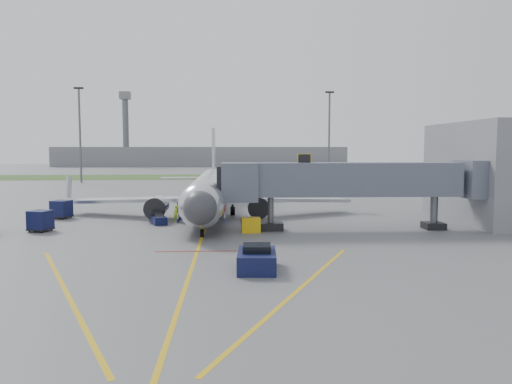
{
  "coord_description": "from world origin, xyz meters",
  "views": [
    {
      "loc": [
        2.48,
        -39.44,
        7.37
      ],
      "look_at": [
        4.83,
        8.18,
        3.2
      ],
      "focal_mm": 35.0,
      "sensor_mm": 36.0,
      "label": 1
    }
  ],
  "objects_px": {
    "airliner": "(209,192)",
    "ramp_worker": "(177,214)",
    "pushback_tug": "(257,259)",
    "belt_loader": "(158,219)"
  },
  "relations": [
    {
      "from": "pushback_tug",
      "to": "belt_loader",
      "type": "height_order",
      "value": "belt_loader"
    },
    {
      "from": "airliner",
      "to": "pushback_tug",
      "type": "xyz_separation_m",
      "value": [
        4.0,
        -24.93,
        -1.99
      ]
    },
    {
      "from": "airliner",
      "to": "belt_loader",
      "type": "distance_m",
      "value": 7.71
    },
    {
      "from": "airliner",
      "to": "ramp_worker",
      "type": "xyz_separation_m",
      "value": [
        -3.0,
        -5.07,
        -1.78
      ]
    },
    {
      "from": "pushback_tug",
      "to": "ramp_worker",
      "type": "bearing_deg",
      "value": 109.41
    },
    {
      "from": "airliner",
      "to": "belt_loader",
      "type": "xyz_separation_m",
      "value": [
        -4.76,
        -5.66,
        -2.2
      ]
    },
    {
      "from": "belt_loader",
      "to": "ramp_worker",
      "type": "relative_size",
      "value": 2.2
    },
    {
      "from": "pushback_tug",
      "to": "belt_loader",
      "type": "distance_m",
      "value": 21.17
    },
    {
      "from": "airliner",
      "to": "ramp_worker",
      "type": "relative_size",
      "value": 20.61
    },
    {
      "from": "airliner",
      "to": "belt_loader",
      "type": "height_order",
      "value": "airliner"
    }
  ]
}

